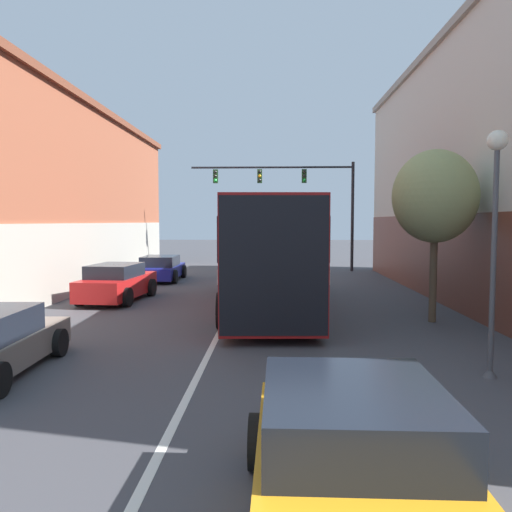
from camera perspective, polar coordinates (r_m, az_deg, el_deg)
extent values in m
cube|color=silver|center=(17.25, -2.80, -5.85)|extent=(0.14, 45.60, 0.01)
cube|color=#B7B2A3|center=(22.30, -18.96, -0.13)|extent=(0.24, 26.46, 2.87)
cube|color=brown|center=(18.69, 21.11, -0.43)|extent=(0.24, 25.26, 3.20)
cube|color=maroon|center=(17.12, 1.17, 0.53)|extent=(3.10, 11.47, 3.39)
cube|color=black|center=(17.10, 1.18, 2.57)|extent=(3.15, 11.24, 1.08)
cube|color=beige|center=(17.14, 1.17, -0.38)|extent=(3.14, 11.36, 0.34)
cube|color=black|center=(11.48, 2.05, -1.16)|extent=(2.53, 0.18, 3.25)
cylinder|color=black|center=(20.76, -2.78, -2.80)|extent=(0.35, 1.01, 1.00)
cylinder|color=black|center=(20.83, 4.50, -2.79)|extent=(0.35, 1.01, 1.00)
cylinder|color=black|center=(13.80, -3.89, -6.24)|extent=(0.35, 1.01, 1.00)
cylinder|color=black|center=(13.90, 7.10, -6.19)|extent=(0.35, 1.01, 1.00)
cube|color=orange|center=(5.21, 11.42, -24.19)|extent=(1.92, 3.96, 0.62)
cube|color=black|center=(5.18, 11.10, -17.26)|extent=(1.75, 2.06, 0.54)
cylinder|color=black|center=(6.33, 0.22, -20.45)|extent=(0.23, 0.66, 0.66)
cylinder|color=black|center=(6.55, 18.63, -19.78)|extent=(0.23, 0.66, 0.66)
cube|color=navy|center=(25.36, -10.77, -1.72)|extent=(1.79, 4.07, 0.57)
cube|color=black|center=(25.11, -10.89, -0.56)|extent=(1.62, 2.12, 0.50)
cylinder|color=black|center=(26.79, -12.09, -1.73)|extent=(0.23, 0.66, 0.65)
cylinder|color=black|center=(26.43, -8.28, -1.76)|extent=(0.23, 0.66, 0.65)
cylinder|color=black|center=(24.37, -13.47, -2.31)|extent=(0.23, 0.66, 0.65)
cylinder|color=black|center=(23.97, -9.29, -2.36)|extent=(0.23, 0.66, 0.65)
cylinder|color=black|center=(11.85, -21.61, -9.19)|extent=(0.24, 0.61, 0.61)
cube|color=red|center=(19.26, -15.52, -3.32)|extent=(1.99, 4.26, 0.73)
cube|color=black|center=(19.00, -15.79, -1.61)|extent=(1.69, 2.27, 0.47)
cylinder|color=black|center=(20.79, -16.36, -3.40)|extent=(0.28, 0.69, 0.68)
cylinder|color=black|center=(20.18, -11.86, -3.54)|extent=(0.28, 0.69, 0.68)
cylinder|color=black|center=(18.48, -19.50, -4.37)|extent=(0.28, 0.69, 0.68)
cylinder|color=black|center=(17.79, -14.52, -4.58)|extent=(0.28, 0.69, 0.68)
cylinder|color=black|center=(30.10, 10.96, 4.42)|extent=(0.18, 0.18, 6.44)
cylinder|color=black|center=(29.91, 1.82, 10.10)|extent=(9.55, 0.12, 0.12)
cube|color=#234723|center=(29.91, 5.53, 9.08)|extent=(0.28, 0.24, 0.80)
sphere|color=black|center=(29.78, 5.55, 9.58)|extent=(0.18, 0.18, 0.18)
sphere|color=black|center=(29.76, 5.54, 9.11)|extent=(0.18, 0.18, 0.18)
sphere|color=green|center=(29.74, 5.54, 8.63)|extent=(0.18, 0.18, 0.18)
cube|color=#234723|center=(29.87, 0.43, 9.11)|extent=(0.28, 0.24, 0.80)
sphere|color=black|center=(29.74, 0.42, 9.61)|extent=(0.18, 0.18, 0.18)
sphere|color=orange|center=(29.72, 0.42, 9.13)|extent=(0.18, 0.18, 0.18)
sphere|color=black|center=(29.70, 0.42, 8.65)|extent=(0.18, 0.18, 0.18)
cube|color=#234723|center=(30.06, -4.65, 9.06)|extent=(0.28, 0.24, 0.80)
sphere|color=black|center=(29.93, -4.68, 9.56)|extent=(0.18, 0.18, 0.18)
sphere|color=black|center=(29.91, -4.68, 9.09)|extent=(0.18, 0.18, 0.18)
sphere|color=green|center=(29.89, -4.68, 8.61)|extent=(0.18, 0.18, 0.18)
cone|color=#47474C|center=(10.64, 25.17, -11.92)|extent=(0.26, 0.26, 0.20)
cylinder|color=#47474C|center=(10.29, 25.50, -0.85)|extent=(0.10, 0.10, 4.30)
sphere|color=#EFE5CC|center=(10.36, 25.88, 11.81)|extent=(0.37, 0.37, 0.37)
cylinder|color=brown|center=(15.47, 19.58, -2.31)|extent=(0.21, 0.21, 2.63)
ellipsoid|color=#99A366|center=(15.40, 19.78, 6.43)|extent=(2.45, 2.20, 2.69)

